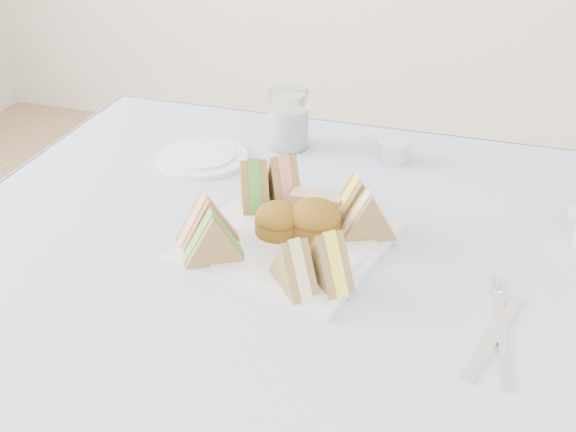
% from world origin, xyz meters
% --- Properties ---
extents(tablecloth, '(1.02, 1.02, 0.01)m').
position_xyz_m(tablecloth, '(0.00, 0.00, 0.74)').
color(tablecloth, '#A2BCD3').
rests_on(tablecloth, table).
extents(serving_plate, '(0.31, 0.31, 0.01)m').
position_xyz_m(serving_plate, '(0.02, 0.04, 0.75)').
color(serving_plate, silver).
rests_on(serving_plate, tablecloth).
extents(sandwich_fl_a, '(0.10, 0.09, 0.08)m').
position_xyz_m(sandwich_fl_a, '(-0.09, -0.00, 0.80)').
color(sandwich_fl_a, olive).
rests_on(sandwich_fl_a, serving_plate).
extents(sandwich_fl_b, '(0.09, 0.08, 0.08)m').
position_xyz_m(sandwich_fl_b, '(-0.06, -0.04, 0.80)').
color(sandwich_fl_b, olive).
rests_on(sandwich_fl_b, serving_plate).
extents(sandwich_fr_a, '(0.09, 0.09, 0.08)m').
position_xyz_m(sandwich_fr_a, '(0.10, -0.04, 0.80)').
color(sandwich_fr_a, olive).
rests_on(sandwich_fr_a, serving_plate).
extents(sandwich_fr_b, '(0.08, 0.08, 0.07)m').
position_xyz_m(sandwich_fr_b, '(0.06, -0.07, 0.79)').
color(sandwich_fr_b, olive).
rests_on(sandwich_fr_b, serving_plate).
extents(sandwich_bl_a, '(0.07, 0.10, 0.08)m').
position_xyz_m(sandwich_bl_a, '(-0.06, 0.12, 0.80)').
color(sandwich_bl_a, olive).
rests_on(sandwich_bl_a, serving_plate).
extents(sandwich_bl_b, '(0.08, 0.10, 0.08)m').
position_xyz_m(sandwich_bl_b, '(-0.02, 0.15, 0.80)').
color(sandwich_bl_b, olive).
rests_on(sandwich_bl_b, serving_plate).
extents(sandwich_br_a, '(0.09, 0.07, 0.07)m').
position_xyz_m(sandwich_br_a, '(0.13, 0.08, 0.80)').
color(sandwich_br_a, olive).
rests_on(sandwich_br_a, serving_plate).
extents(sandwich_br_b, '(0.09, 0.08, 0.08)m').
position_xyz_m(sandwich_br_b, '(0.10, 0.12, 0.80)').
color(sandwich_br_b, olive).
rests_on(sandwich_br_b, serving_plate).
extents(scone_left, '(0.09, 0.09, 0.05)m').
position_xyz_m(scone_left, '(0.00, 0.05, 0.78)').
color(scone_left, brown).
rests_on(scone_left, serving_plate).
extents(scone_right, '(0.09, 0.09, 0.05)m').
position_xyz_m(scone_right, '(0.05, 0.06, 0.78)').
color(scone_right, brown).
rests_on(scone_right, serving_plate).
extents(pastry_slice, '(0.08, 0.03, 0.04)m').
position_xyz_m(pastry_slice, '(0.04, 0.12, 0.78)').
color(pastry_slice, tan).
rests_on(pastry_slice, serving_plate).
extents(side_plate, '(0.21, 0.21, 0.01)m').
position_xyz_m(side_plate, '(-0.21, 0.26, 0.75)').
color(side_plate, silver).
rests_on(side_plate, tablecloth).
extents(water_glass, '(0.10, 0.10, 0.11)m').
position_xyz_m(water_glass, '(-0.08, 0.37, 0.80)').
color(water_glass, white).
rests_on(water_glass, tablecloth).
extents(tea_strainer, '(0.07, 0.07, 0.04)m').
position_xyz_m(tea_strainer, '(0.12, 0.37, 0.76)').
color(tea_strainer, silver).
rests_on(tea_strainer, tablecloth).
extents(knife, '(0.06, 0.18, 0.00)m').
position_xyz_m(knife, '(0.32, -0.09, 0.75)').
color(knife, silver).
rests_on(knife, tablecloth).
extents(fork, '(0.03, 0.19, 0.00)m').
position_xyz_m(fork, '(0.33, -0.09, 0.75)').
color(fork, silver).
rests_on(fork, tablecloth).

